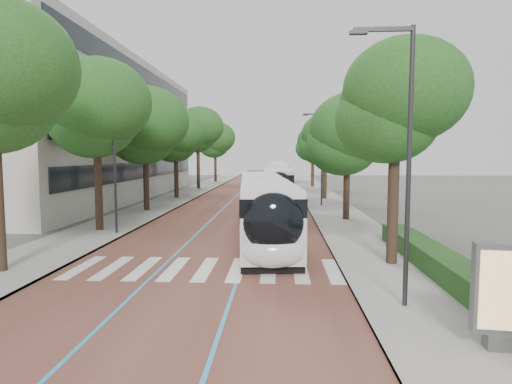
% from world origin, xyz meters
% --- Properties ---
extents(ground, '(160.00, 160.00, 0.00)m').
position_xyz_m(ground, '(0.00, 0.00, 0.00)').
color(ground, '#51544C').
rests_on(ground, ground).
extents(road, '(11.00, 140.00, 0.02)m').
position_xyz_m(road, '(0.00, 40.00, 0.01)').
color(road, brown).
rests_on(road, ground).
extents(sidewalk_left, '(4.00, 140.00, 0.12)m').
position_xyz_m(sidewalk_left, '(-7.50, 40.00, 0.06)').
color(sidewalk_left, gray).
rests_on(sidewalk_left, ground).
extents(sidewalk_right, '(4.00, 140.00, 0.12)m').
position_xyz_m(sidewalk_right, '(7.50, 40.00, 0.06)').
color(sidewalk_right, gray).
rests_on(sidewalk_right, ground).
extents(kerb_left, '(0.20, 140.00, 0.14)m').
position_xyz_m(kerb_left, '(-5.60, 40.00, 0.06)').
color(kerb_left, gray).
rests_on(kerb_left, ground).
extents(kerb_right, '(0.20, 140.00, 0.14)m').
position_xyz_m(kerb_right, '(5.60, 40.00, 0.06)').
color(kerb_right, gray).
rests_on(kerb_right, ground).
extents(zebra_crossing, '(10.55, 3.60, 0.01)m').
position_xyz_m(zebra_crossing, '(0.20, 1.00, 0.03)').
color(zebra_crossing, silver).
rests_on(zebra_crossing, ground).
extents(lane_line_left, '(0.12, 126.00, 0.01)m').
position_xyz_m(lane_line_left, '(-1.60, 40.00, 0.02)').
color(lane_line_left, '#2995CF').
rests_on(lane_line_left, road).
extents(lane_line_right, '(0.12, 126.00, 0.01)m').
position_xyz_m(lane_line_right, '(1.60, 40.00, 0.02)').
color(lane_line_right, '#2995CF').
rests_on(lane_line_right, road).
extents(office_building, '(18.11, 40.00, 14.00)m').
position_xyz_m(office_building, '(-19.47, 28.00, 7.00)').
color(office_building, beige).
rests_on(office_building, ground).
extents(hedge, '(1.20, 14.00, 0.80)m').
position_xyz_m(hedge, '(9.10, 0.00, 0.52)').
color(hedge, '#174419').
rests_on(hedge, sidewalk_right).
extents(streetlight_near, '(1.82, 0.20, 8.00)m').
position_xyz_m(streetlight_near, '(6.62, -3.00, 4.82)').
color(streetlight_near, '#2B2B2D').
rests_on(streetlight_near, sidewalk_right).
extents(streetlight_far, '(1.82, 0.20, 8.00)m').
position_xyz_m(streetlight_far, '(6.62, 22.00, 4.82)').
color(streetlight_far, '#2B2B2D').
rests_on(streetlight_far, sidewalk_right).
extents(lamp_post_left, '(0.14, 0.14, 8.00)m').
position_xyz_m(lamp_post_left, '(-6.10, 8.00, 4.12)').
color(lamp_post_left, '#2B2B2D').
rests_on(lamp_post_left, sidewalk_left).
extents(trees_left, '(6.40, 60.99, 10.15)m').
position_xyz_m(trees_left, '(-7.50, 25.60, 6.84)').
color(trees_left, black).
rests_on(trees_left, ground).
extents(trees_right, '(5.75, 46.90, 8.50)m').
position_xyz_m(trees_right, '(7.70, 21.63, 5.90)').
color(trees_right, black).
rests_on(trees_right, ground).
extents(lead_bus, '(3.98, 18.54, 3.20)m').
position_xyz_m(lead_bus, '(2.21, 8.68, 1.63)').
color(lead_bus, black).
rests_on(lead_bus, ground).
extents(bus_queued_0, '(2.73, 12.44, 3.20)m').
position_xyz_m(bus_queued_0, '(2.95, 24.56, 1.62)').
color(bus_queued_0, silver).
rests_on(bus_queued_0, ground).
extents(bus_queued_1, '(3.05, 12.49, 3.20)m').
position_xyz_m(bus_queued_1, '(3.09, 38.56, 1.62)').
color(bus_queued_1, silver).
rests_on(bus_queued_1, ground).
extents(bus_queued_2, '(2.71, 12.43, 3.20)m').
position_xyz_m(bus_queued_2, '(3.07, 52.06, 1.62)').
color(bus_queued_2, silver).
rests_on(bus_queued_2, ground).
extents(bus_queued_3, '(2.94, 12.48, 3.20)m').
position_xyz_m(bus_queued_3, '(2.93, 64.47, 1.62)').
color(bus_queued_3, silver).
rests_on(bus_queued_3, ground).
extents(ad_panel, '(1.20, 0.51, 2.43)m').
position_xyz_m(ad_panel, '(8.09, -5.74, 1.40)').
color(ad_panel, '#59595B').
rests_on(ad_panel, sidewalk_right).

